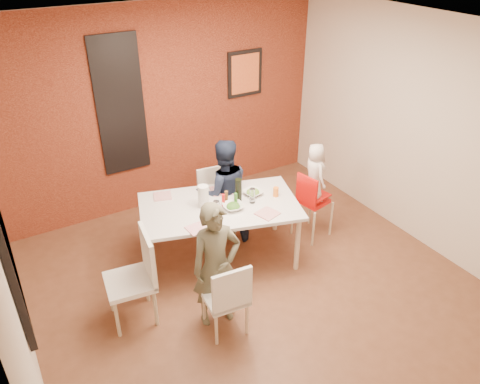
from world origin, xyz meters
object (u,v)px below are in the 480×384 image
high_chair (311,200)px  paper_towel_roll (203,196)px  chair_near (228,296)px  chair_left (138,273)px  dining_table (220,210)px  child_near (216,266)px  child_far (224,192)px  wine_bottle (238,191)px  toddler (315,173)px  chair_far (215,197)px

high_chair → paper_towel_roll: (-1.35, 0.23, 0.33)m
chair_near → chair_left: 0.91m
dining_table → paper_towel_roll: paper_towel_roll is taller
chair_near → paper_towel_roll: bearing=-100.8°
child_near → child_far: size_ratio=0.99×
high_chair → wine_bottle: size_ratio=3.08×
chair_near → child_far: size_ratio=0.62×
chair_near → high_chair: high_chair is taller
toddler → wine_bottle: bearing=91.3°
high_chair → toddler: 0.36m
dining_table → child_far: child_far is taller
child_near → child_far: child_far is taller
child_near → toddler: 1.84m
toddler → high_chair: bearing=120.5°
chair_far → paper_towel_roll: paper_towel_roll is taller
dining_table → child_far: (0.23, 0.32, 0.01)m
wine_bottle → paper_towel_roll: 0.40m
child_far → wine_bottle: bearing=103.7°
chair_left → paper_towel_roll: size_ratio=3.75×
child_near → toddler: bearing=29.7°
chair_left → paper_towel_roll: 1.13m
chair_near → chair_far: chair_far is taller
high_chair → paper_towel_roll: bearing=68.4°
high_chair → child_far: size_ratio=0.66×
chair_far → chair_left: chair_left is taller
high_chair → chair_left: bearing=84.6°
chair_left → toddler: (2.34, 0.27, 0.35)m
child_near → toddler: size_ratio=1.79×
child_far → wine_bottle: (-0.01, -0.37, 0.20)m
chair_near → high_chair: size_ratio=0.94×
child_near → paper_towel_roll: bearing=78.1°
chair_left → wine_bottle: (1.36, 0.39, 0.33)m
chair_left → high_chair: chair_left is taller
chair_far → toddler: toddler is taller
paper_towel_roll → high_chair: bearing=-9.8°
chair_far → wine_bottle: bearing=-85.0°
dining_table → wine_bottle: (0.22, -0.05, 0.21)m
paper_towel_roll → child_near: bearing=-109.7°
chair_near → child_near: bearing=-86.3°
dining_table → chair_near: chair_near is taller
child_far → paper_towel_roll: bearing=48.4°
child_near → toddler: child_near is taller
chair_left → child_far: size_ratio=0.73×
dining_table → child_far: bearing=54.8°
wine_bottle → chair_left: bearing=-164.0°
chair_left → chair_far: bearing=133.2°
high_chair → toddler: size_ratio=1.20×
child_near → paper_towel_roll: 0.98m
chair_near → paper_towel_roll: (0.33, 1.14, 0.40)m
chair_near → high_chair: bearing=-146.1°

